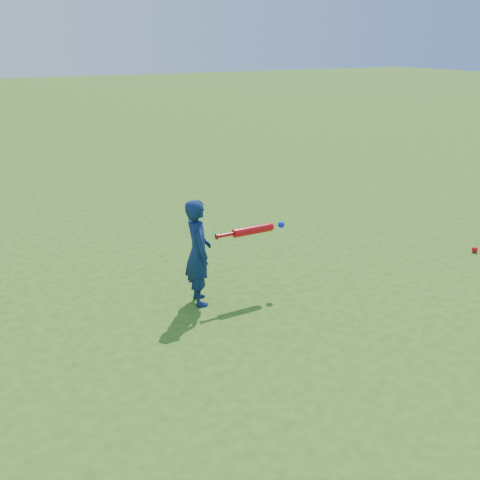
{
  "coord_description": "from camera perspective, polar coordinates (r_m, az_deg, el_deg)",
  "views": [
    {
      "loc": [
        -2.17,
        -4.23,
        2.66
      ],
      "look_at": [
        0.36,
        0.57,
        0.62
      ],
      "focal_mm": 40.0,
      "sensor_mm": 36.0,
      "label": 1
    }
  ],
  "objects": [
    {
      "name": "ground",
      "position": [
        5.45,
        -0.52,
        -8.67
      ],
      "size": [
        80.0,
        80.0,
        0.0
      ],
      "primitive_type": "plane",
      "color": "#336217",
      "rests_on": "ground"
    },
    {
      "name": "child",
      "position": [
        5.61,
        -4.49,
        -1.34
      ],
      "size": [
        0.35,
        0.46,
        1.15
      ],
      "primitive_type": "imported",
      "rotation": [
        0.0,
        0.0,
        1.39
      ],
      "color": "#10214C",
      "rests_on": "ground"
    },
    {
      "name": "bat_swing",
      "position": [
        5.79,
        1.63,
        1.12
      ],
      "size": [
        0.85,
        0.1,
        0.1
      ],
      "rotation": [
        0.0,
        0.0,
        0.02
      ],
      "color": "red",
      "rests_on": "ground"
    },
    {
      "name": "ground_ball_red",
      "position": [
        7.77,
        23.75,
        -0.95
      ],
      "size": [
        0.08,
        0.08,
        0.08
      ],
      "primitive_type": "sphere",
      "color": "red",
      "rests_on": "ground"
    }
  ]
}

